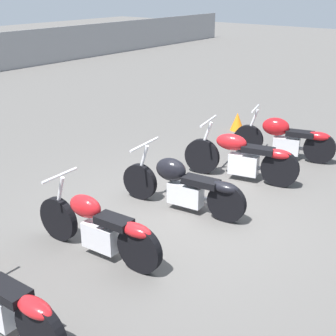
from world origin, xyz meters
name	(u,v)px	position (x,y,z in m)	size (l,w,h in m)	color
ground_plane	(189,215)	(0.00, 0.00, 0.00)	(60.00, 60.00, 0.00)	#514F4C
motorcycle_slot_1	(99,227)	(-1.59, 0.23, 0.40)	(0.59, 1.96, 0.97)	black
motorcycle_slot_2	(183,185)	(0.08, 0.17, 0.41)	(0.74, 2.07, 0.95)	black
motorcycle_slot_3	(242,157)	(1.64, 0.07, 0.43)	(0.80, 2.01, 1.01)	black
motorcycle_slot_4	(285,138)	(3.08, -0.04, 0.42)	(0.77, 1.92, 0.96)	black
traffic_cone_far	(237,122)	(4.14, 1.63, 0.21)	(0.32, 0.32, 0.42)	orange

